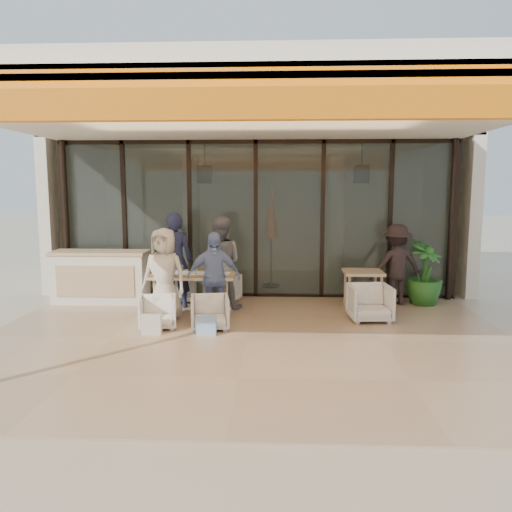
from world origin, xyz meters
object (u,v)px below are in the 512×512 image
Objects in this scene: diner_cream at (164,275)px; chair_near_left at (158,311)px; diner_grey at (220,263)px; diner_periwinkle at (214,277)px; chair_far_right at (223,287)px; potted_palm at (424,274)px; dining_table at (193,277)px; host_counter at (101,277)px; side_chair at (370,301)px; side_table at (363,277)px; diner_navy at (175,261)px; standing_woman at (396,265)px; chair_near_right at (210,311)px; chair_far_left at (181,287)px.

chair_near_left is at bearing -77.51° from diner_cream.
diner_grey is 0.91m from diner_periwinkle.
chair_near_left is (-0.84, -1.90, -0.01)m from chair_far_right.
dining_table is at bearing -168.27° from potted_palm.
host_counter reaches higher than side_chair.
side_chair is (0.00, -0.75, -0.29)m from side_table.
dining_table is at bearing -21.11° from host_counter.
diner_cream is 2.13× the size of side_table.
diner_navy reaches higher than standing_woman.
diner_cream reaches higher than potted_palm.
diner_cream is at bearing -38.23° from host_counter.
diner_periwinkle is at bearing 91.67° from diner_grey.
host_counter is 5.13m from side_chair.
potted_palm is (3.89, 1.35, -0.15)m from diner_periwinkle.
host_counter is 3.13× the size of chair_near_left.
dining_table is at bearing 2.12° from standing_woman.
chair_far_right is at bearing 80.74° from chair_near_right.
potted_palm is at bearing -171.70° from diner_grey.
chair_far_right is at bearing -151.54° from diner_navy.
host_counter is 1.97m from diner_cream.
diner_periwinkle reaches higher than dining_table.
potted_palm reaches higher than chair_far_left.
diner_periwinkle is (0.84, -1.40, 0.45)m from chair_far_left.
chair_far_right is 1.04× the size of chair_near_left.
dining_table is at bearing 47.87° from diner_grey.
dining_table is at bearing -172.38° from side_table.
chair_far_right is at bearing 168.56° from side_table.
side_table reaches higher than chair_far_right.
host_counter is at bearing -178.68° from potted_palm.
diner_grey is 1.09× the size of diner_cream.
standing_woman is (3.34, -0.07, 0.48)m from chair_far_right.
chair_near_left is at bearing 81.99° from chair_far_right.
chair_far_left is 0.41× the size of diner_periwinkle.
host_counter reaches higher than chair_near_right.
diner_periwinkle is (0.43, -0.46, 0.07)m from dining_table.
dining_table is 3.09m from side_table.
chair_near_left is 1.53m from diner_navy.
standing_woman is at bearing 13.03° from dining_table.
chair_near_left is 3.75m from side_table.
diner_grey is 3.93m from potted_palm.
dining_table reaches higher than side_chair.
diner_periwinkle reaches higher than chair_near_left.
diner_grey is 3.37m from standing_woman.
diner_cream reaches higher than standing_woman.
host_counter is 2.65× the size of side_chair.
side_table is at bearing 18.11° from chair_near_right.
chair_far_left is at bearing -11.90° from standing_woman.
dining_table is 1.22× the size of potted_palm.
chair_near_right is at bearing 118.66° from diner_navy.
standing_woman reaches higher than potted_palm.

